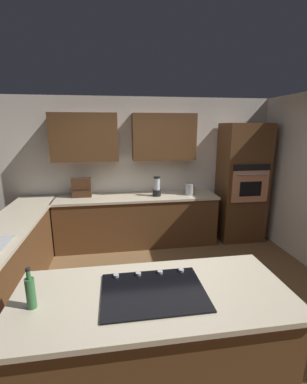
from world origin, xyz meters
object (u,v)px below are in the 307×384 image
(kettle, at_px, (190,189))
(oil_bottle, at_px, (31,292))
(blender, at_px, (157,188))
(wall_oven, at_px, (242,183))
(spice_rack, at_px, (81,188))
(cooktop, at_px, (153,291))

(kettle, distance_m, oil_bottle, 3.37)
(blender, bearing_deg, kettle, -180.00)
(oil_bottle, bearing_deg, wall_oven, -136.10)
(spice_rack, relative_size, oil_bottle, 1.13)
(blender, distance_m, oil_bottle, 3.07)
(blender, bearing_deg, oil_bottle, 64.77)
(wall_oven, xyz_separation_m, blender, (1.60, 0.02, -0.03))
(wall_oven, height_order, blender, wall_oven)
(wall_oven, bearing_deg, spice_rack, -1.66)
(kettle, bearing_deg, cooktop, 68.59)
(wall_oven, bearing_deg, oil_bottle, 43.90)
(wall_oven, distance_m, oil_bottle, 4.04)
(blender, bearing_deg, spice_rack, -4.53)
(blender, height_order, oil_bottle, blender)
(blender, bearing_deg, cooktop, 80.19)
(spice_rack, distance_m, oil_bottle, 2.88)
(wall_oven, height_order, oil_bottle, wall_oven)
(wall_oven, height_order, kettle, wall_oven)
(cooktop, height_order, spice_rack, spice_rack)
(spice_rack, relative_size, kettle, 1.67)
(wall_oven, relative_size, kettle, 10.69)
(blender, relative_size, spice_rack, 1.03)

